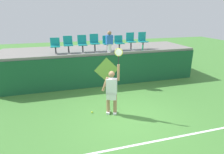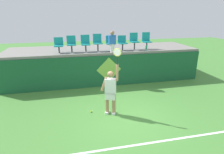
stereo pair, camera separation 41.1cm
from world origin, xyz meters
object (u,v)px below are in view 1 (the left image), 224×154
(stadium_chair_0, at_px, (55,45))
(stadium_chair_2, at_px, (82,43))
(stadium_chair_3, at_px, (94,42))
(tennis_ball, at_px, (92,112))
(stadium_chair_6, at_px, (131,40))
(tennis_player, at_px, (112,91))
(spectator_0, at_px, (109,41))
(stadium_chair_4, at_px, (107,42))
(stadium_chair_5, at_px, (119,42))
(water_bottle, at_px, (143,48))
(stadium_chair_7, at_px, (143,40))
(stadium_chair_1, at_px, (68,43))

(stadium_chair_0, relative_size, stadium_chair_2, 0.89)
(stadium_chair_0, xyz_separation_m, stadium_chair_3, (1.93, 0.01, 0.07))
(tennis_ball, height_order, stadium_chair_6, stadium_chair_6)
(tennis_ball, bearing_deg, tennis_player, -18.76)
(stadium_chair_0, bearing_deg, spectator_0, -9.39)
(stadium_chair_0, bearing_deg, stadium_chair_4, 0.00)
(stadium_chair_2, height_order, stadium_chair_5, stadium_chair_2)
(tennis_player, xyz_separation_m, tennis_ball, (-0.72, 0.24, -0.90))
(stadium_chair_3, bearing_deg, spectator_0, -33.02)
(water_bottle, bearing_deg, stadium_chair_0, 174.24)
(tennis_player, distance_m, stadium_chair_5, 3.93)
(spectator_0, bearing_deg, water_bottle, -0.45)
(water_bottle, relative_size, stadium_chair_2, 0.33)
(stadium_chair_5, bearing_deg, stadium_chair_4, 179.86)
(stadium_chair_2, height_order, spectator_0, spectator_0)
(stadium_chair_5, bearing_deg, stadium_chair_0, 179.97)
(tennis_ball, xyz_separation_m, stadium_chair_7, (3.46, 3.24, 2.18))
(stadium_chair_7, distance_m, spectator_0, 2.05)
(stadium_chair_2, distance_m, stadium_chair_5, 1.93)
(stadium_chair_1, xyz_separation_m, stadium_chair_2, (0.70, 0.00, 0.00))
(tennis_ball, height_order, stadium_chair_1, stadium_chair_1)
(stadium_chair_4, height_order, spectator_0, spectator_0)
(water_bottle, relative_size, stadium_chair_6, 0.31)
(stadium_chair_0, height_order, spectator_0, spectator_0)
(water_bottle, height_order, stadium_chair_1, stadium_chair_1)
(water_bottle, distance_m, stadium_chair_5, 1.28)
(tennis_player, bearing_deg, tennis_ball, 161.24)
(tennis_ball, xyz_separation_m, stadium_chair_5, (2.10, 3.23, 2.12))
(tennis_player, distance_m, stadium_chair_2, 3.74)
(water_bottle, xyz_separation_m, stadium_chair_7, (0.19, 0.45, 0.35))
(tennis_ball, relative_size, stadium_chair_2, 0.08)
(stadium_chair_7, height_order, spectator_0, spectator_0)
(stadium_chair_6, bearing_deg, stadium_chair_5, -179.33)
(spectator_0, bearing_deg, stadium_chair_7, 12.43)
(stadium_chair_1, distance_m, stadium_chair_2, 0.70)
(tennis_player, height_order, stadium_chair_4, stadium_chair_4)
(tennis_ball, height_order, stadium_chair_3, stadium_chair_3)
(tennis_player, relative_size, stadium_chair_5, 3.31)
(stadium_chair_1, bearing_deg, stadium_chair_0, -179.71)
(stadium_chair_6, relative_size, stadium_chair_7, 0.99)
(stadium_chair_3, relative_size, stadium_chair_7, 0.98)
(stadium_chair_3, height_order, spectator_0, spectator_0)
(tennis_ball, bearing_deg, spectator_0, 62.49)
(stadium_chair_1, height_order, spectator_0, spectator_0)
(stadium_chair_0, xyz_separation_m, stadium_chair_2, (1.31, 0.01, 0.04))
(tennis_player, relative_size, stadium_chair_3, 2.87)
(stadium_chair_1, xyz_separation_m, stadium_chair_7, (3.99, 0.01, 0.04))
(stadium_chair_2, relative_size, stadium_chair_3, 0.96)
(tennis_ball, distance_m, stadium_chair_5, 4.39)
(stadium_chair_5, distance_m, stadium_chair_7, 1.36)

